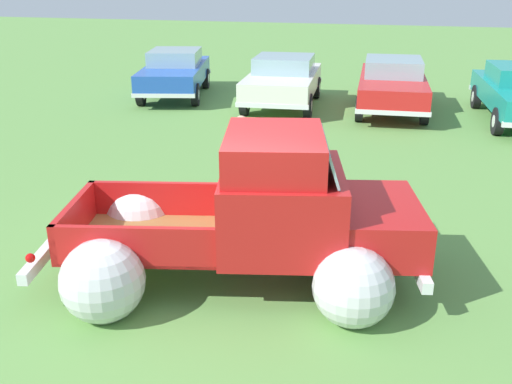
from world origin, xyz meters
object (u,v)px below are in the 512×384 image
object	(u,v)px
lane_cone_0	(297,186)
show_car_0	(175,71)
show_car_1	(283,79)
show_car_2	(392,83)
spectator_0	(242,158)
vintage_pickup_truck	(260,224)

from	to	relation	value
lane_cone_0	show_car_0	bearing A→B (deg)	124.61
show_car_0	show_car_1	world-z (taller)	same
show_car_1	show_car_2	size ratio (longest dim) A/B	0.91
show_car_0	show_car_2	xyz separation A→B (m)	(6.70, -0.27, 0.00)
show_car_2	spectator_0	size ratio (longest dim) A/B	3.04
show_car_0	show_car_2	world-z (taller)	same
vintage_pickup_truck	show_car_2	world-z (taller)	vintage_pickup_truck
vintage_pickup_truck	show_car_2	bearing A→B (deg)	71.05
show_car_1	lane_cone_0	size ratio (longest dim) A/B	6.94
show_car_0	lane_cone_0	world-z (taller)	show_car_0
show_car_1	spectator_0	bearing A→B (deg)	3.19
vintage_pickup_truck	lane_cone_0	bearing A→B (deg)	78.52
vintage_pickup_truck	show_car_1	distance (m)	10.27
show_car_0	show_car_2	distance (m)	6.70
show_car_1	spectator_0	xyz separation A→B (m)	(1.09, -7.94, 0.11)
vintage_pickup_truck	spectator_0	bearing A→B (deg)	99.51
lane_cone_0	vintage_pickup_truck	bearing A→B (deg)	-88.70
show_car_0	show_car_2	size ratio (longest dim) A/B	0.97
show_car_2	lane_cone_0	distance (m)	7.83
show_car_1	lane_cone_0	bearing A→B (deg)	9.72
show_car_1	show_car_2	world-z (taller)	same
show_car_1	vintage_pickup_truck	bearing A→B (deg)	6.42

